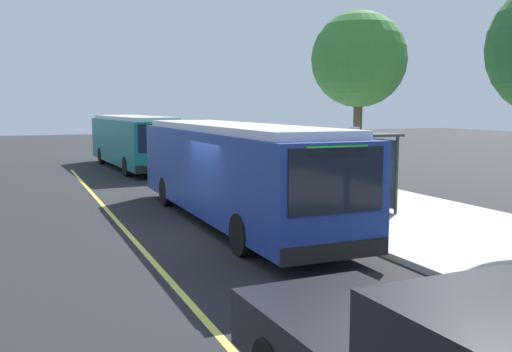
# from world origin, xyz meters

# --- Properties ---
(ground_plane) EXTENTS (120.00, 120.00, 0.00)m
(ground_plane) POSITION_xyz_m (0.00, 0.00, 0.00)
(ground_plane) COLOR #232326
(sidewalk_curb) EXTENTS (44.00, 6.40, 0.15)m
(sidewalk_curb) POSITION_xyz_m (0.00, 6.00, 0.07)
(sidewalk_curb) COLOR #B7B2A8
(sidewalk_curb) RESTS_ON ground_plane
(lane_stripe_center) EXTENTS (36.00, 0.14, 0.01)m
(lane_stripe_center) POSITION_xyz_m (0.00, -2.20, 0.00)
(lane_stripe_center) COLOR #E0D64C
(lane_stripe_center) RESTS_ON ground_plane
(transit_bus_main) EXTENTS (12.12, 2.65, 2.95)m
(transit_bus_main) POSITION_xyz_m (-1.19, 1.01, 1.62)
(transit_bus_main) COLOR navy
(transit_bus_main) RESTS_ON ground_plane
(transit_bus_second) EXTENTS (11.41, 3.09, 2.95)m
(transit_bus_second) POSITION_xyz_m (-17.43, 1.12, 1.62)
(transit_bus_second) COLOR #146B66
(transit_bus_second) RESTS_ON ground_plane
(bus_shelter) EXTENTS (2.90, 1.60, 2.48)m
(bus_shelter) POSITION_xyz_m (-1.28, 5.41, 1.92)
(bus_shelter) COLOR #333338
(bus_shelter) RESTS_ON sidewalk_curb
(waiting_bench) EXTENTS (1.60, 0.48, 0.95)m
(waiting_bench) POSITION_xyz_m (-1.00, 5.47, 0.63)
(waiting_bench) COLOR brown
(waiting_bench) RESTS_ON sidewalk_curb
(route_sign_post) EXTENTS (0.44, 0.08, 2.80)m
(route_sign_post) POSITION_xyz_m (1.67, 3.40, 1.96)
(route_sign_post) COLOR #333338
(route_sign_post) RESTS_ON sidewalk_curb
(pedestrian_commuter) EXTENTS (0.24, 0.40, 1.69)m
(pedestrian_commuter) POSITION_xyz_m (0.84, 4.49, 1.12)
(pedestrian_commuter) COLOR #282D47
(pedestrian_commuter) RESTS_ON sidewalk_curb
(street_tree_upstreet) EXTENTS (3.83, 3.83, 7.11)m
(street_tree_upstreet) POSITION_xyz_m (-5.09, 7.88, 5.32)
(street_tree_upstreet) COLOR brown
(street_tree_upstreet) RESTS_ON sidewalk_curb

